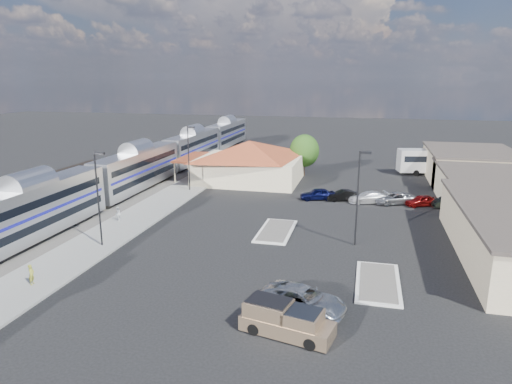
% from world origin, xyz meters
% --- Properties ---
extents(ground, '(280.00, 280.00, 0.00)m').
position_xyz_m(ground, '(0.00, 0.00, 0.00)').
color(ground, black).
rests_on(ground, ground).
extents(railbed, '(16.00, 100.00, 0.12)m').
position_xyz_m(railbed, '(-21.00, 8.00, 0.06)').
color(railbed, '#4C4944').
rests_on(railbed, ground).
extents(platform, '(5.50, 92.00, 0.18)m').
position_xyz_m(platform, '(-12.00, 6.00, 0.09)').
color(platform, gray).
rests_on(platform, ground).
extents(passenger_train, '(3.00, 104.00, 5.55)m').
position_xyz_m(passenger_train, '(-18.00, 14.65, 2.87)').
color(passenger_train, silver).
rests_on(passenger_train, ground).
extents(freight_cars, '(2.80, 46.00, 4.00)m').
position_xyz_m(freight_cars, '(-24.00, 7.96, 1.93)').
color(freight_cars, black).
rests_on(freight_cars, ground).
extents(station_depot, '(18.35, 12.24, 6.20)m').
position_xyz_m(station_depot, '(-4.56, 24.00, 3.13)').
color(station_depot, beige).
rests_on(station_depot, ground).
extents(buildings_east, '(14.40, 51.40, 4.80)m').
position_xyz_m(buildings_east, '(28.00, 14.28, 2.27)').
color(buildings_east, '#C6B28C').
rests_on(buildings_east, ground).
extents(traffic_island_south, '(3.30, 7.50, 0.21)m').
position_xyz_m(traffic_island_south, '(4.00, 2.00, 0.10)').
color(traffic_island_south, silver).
rests_on(traffic_island_south, ground).
extents(traffic_island_north, '(3.30, 7.50, 0.21)m').
position_xyz_m(traffic_island_north, '(14.00, -8.00, 0.10)').
color(traffic_island_north, silver).
rests_on(traffic_island_north, ground).
extents(lamp_plat_s, '(1.08, 0.25, 9.00)m').
position_xyz_m(lamp_plat_s, '(-10.90, -6.00, 5.34)').
color(lamp_plat_s, black).
rests_on(lamp_plat_s, ground).
extents(lamp_plat_n, '(1.08, 0.25, 9.00)m').
position_xyz_m(lamp_plat_n, '(-10.90, 16.00, 5.34)').
color(lamp_plat_n, black).
rests_on(lamp_plat_n, ground).
extents(lamp_lot, '(1.08, 0.25, 9.00)m').
position_xyz_m(lamp_lot, '(12.10, 0.00, 5.34)').
color(lamp_lot, black).
rests_on(lamp_lot, ground).
extents(tree_depot, '(4.71, 4.71, 6.63)m').
position_xyz_m(tree_depot, '(3.00, 30.00, 4.02)').
color(tree_depot, '#382314').
rests_on(tree_depot, ground).
extents(pickup_truck, '(6.03, 3.28, 1.97)m').
position_xyz_m(pickup_truck, '(8.42, -16.71, 0.94)').
color(pickup_truck, '#9C7E60').
rests_on(pickup_truck, ground).
extents(suv, '(6.55, 4.58, 1.66)m').
position_xyz_m(suv, '(8.96, -13.54, 0.83)').
color(suv, '#ACB0B4').
rests_on(suv, ground).
extents(coach_bus, '(13.03, 5.35, 4.09)m').
position_xyz_m(coach_bus, '(24.00, 36.00, 2.35)').
color(coach_bus, silver).
rests_on(coach_bus, ground).
extents(person_a, '(0.51, 0.66, 1.60)m').
position_xyz_m(person_a, '(-11.50, -14.71, 0.98)').
color(person_a, gold).
rests_on(person_a, platform).
extents(person_b, '(0.74, 0.87, 1.58)m').
position_xyz_m(person_b, '(-13.37, 0.97, 0.97)').
color(person_b, white).
rests_on(person_b, platform).
extents(parked_car_a, '(4.76, 3.01, 1.51)m').
position_xyz_m(parked_car_a, '(6.72, 15.58, 0.76)').
color(parked_car_a, '#0B0E38').
rests_on(parked_car_a, ground).
extents(parked_car_b, '(4.41, 2.65, 1.37)m').
position_xyz_m(parked_car_b, '(9.92, 15.88, 0.69)').
color(parked_car_b, black).
rests_on(parked_car_b, ground).
extents(parked_car_c, '(5.37, 3.59, 1.45)m').
position_xyz_m(parked_car_c, '(13.12, 15.58, 0.72)').
color(parked_car_c, white).
rests_on(parked_car_c, ground).
extents(parked_car_d, '(5.70, 4.22, 1.44)m').
position_xyz_m(parked_car_d, '(16.32, 15.88, 0.72)').
color(parked_car_d, gray).
rests_on(parked_car_d, ground).
extents(parked_car_e, '(4.43, 3.12, 1.40)m').
position_xyz_m(parked_car_e, '(19.52, 15.58, 0.70)').
color(parked_car_e, maroon).
rests_on(parked_car_e, ground).
extents(parked_car_f, '(4.77, 3.16, 1.48)m').
position_xyz_m(parked_car_f, '(22.72, 15.88, 0.74)').
color(parked_car_f, black).
rests_on(parked_car_f, ground).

